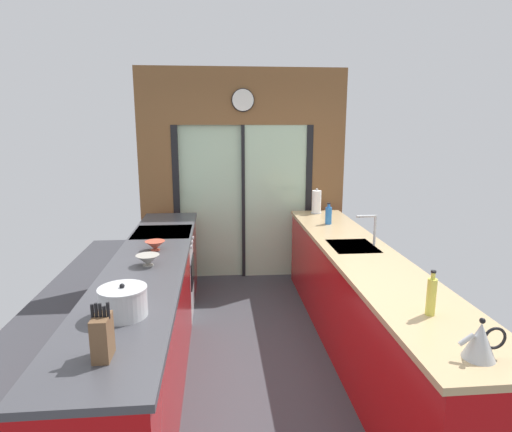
{
  "coord_description": "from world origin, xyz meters",
  "views": [
    {
      "loc": [
        -0.34,
        -3.15,
        2.01
      ],
      "look_at": [
        0.03,
        0.93,
        1.14
      ],
      "focal_mm": 30.23,
      "sensor_mm": 36.0,
      "label": 1
    }
  ],
  "objects_px": {
    "mixing_bowl_far": "(155,245)",
    "kettle": "(481,340)",
    "knife_block": "(102,336)",
    "soap_bottle_far": "(329,215)",
    "soap_bottle_near": "(431,296)",
    "paper_towel_roll": "(316,202)",
    "stock_pot": "(123,302)",
    "oven_range": "(165,274)",
    "mixing_bowl_near": "(148,260)"
  },
  "relations": [
    {
      "from": "oven_range",
      "to": "knife_block",
      "type": "bearing_deg",
      "value": -89.57
    },
    {
      "from": "stock_pot",
      "to": "soap_bottle_near",
      "type": "xyz_separation_m",
      "value": [
        1.78,
        -0.14,
        0.03
      ]
    },
    {
      "from": "mixing_bowl_far",
      "to": "oven_range",
      "type": "bearing_deg",
      "value": 91.55
    },
    {
      "from": "knife_block",
      "to": "kettle",
      "type": "bearing_deg",
      "value": -5.22
    },
    {
      "from": "stock_pot",
      "to": "kettle",
      "type": "xyz_separation_m",
      "value": [
        1.78,
        -0.62,
        0.0
      ]
    },
    {
      "from": "knife_block",
      "to": "paper_towel_roll",
      "type": "distance_m",
      "value": 3.71
    },
    {
      "from": "kettle",
      "to": "mixing_bowl_far",
      "type": "bearing_deg",
      "value": 132.39
    },
    {
      "from": "mixing_bowl_near",
      "to": "soap_bottle_far",
      "type": "relative_size",
      "value": 0.77
    },
    {
      "from": "soap_bottle_near",
      "to": "oven_range",
      "type": "bearing_deg",
      "value": 129.83
    },
    {
      "from": "oven_range",
      "to": "stock_pot",
      "type": "bearing_deg",
      "value": -89.47
    },
    {
      "from": "mixing_bowl_far",
      "to": "mixing_bowl_near",
      "type": "bearing_deg",
      "value": -90.0
    },
    {
      "from": "knife_block",
      "to": "soap_bottle_far",
      "type": "height_order",
      "value": "knife_block"
    },
    {
      "from": "soap_bottle_near",
      "to": "knife_block",
      "type": "bearing_deg",
      "value": -169.95
    },
    {
      "from": "mixing_bowl_far",
      "to": "paper_towel_roll",
      "type": "relative_size",
      "value": 0.56
    },
    {
      "from": "stock_pot",
      "to": "soap_bottle_near",
      "type": "relative_size",
      "value": 1.03
    },
    {
      "from": "kettle",
      "to": "paper_towel_roll",
      "type": "height_order",
      "value": "paper_towel_roll"
    },
    {
      "from": "oven_range",
      "to": "stock_pot",
      "type": "xyz_separation_m",
      "value": [
        0.02,
        -2.01,
        0.55
      ]
    },
    {
      "from": "knife_block",
      "to": "soap_bottle_far",
      "type": "distance_m",
      "value": 3.2
    },
    {
      "from": "paper_towel_roll",
      "to": "kettle",
      "type": "bearing_deg",
      "value": -89.96
    },
    {
      "from": "mixing_bowl_near",
      "to": "kettle",
      "type": "relative_size",
      "value": 0.78
    },
    {
      "from": "knife_block",
      "to": "kettle",
      "type": "xyz_separation_m",
      "value": [
        1.78,
        -0.16,
        -0.02
      ]
    },
    {
      "from": "oven_range",
      "to": "mixing_bowl_near",
      "type": "height_order",
      "value": "mixing_bowl_near"
    },
    {
      "from": "knife_block",
      "to": "kettle",
      "type": "distance_m",
      "value": 1.79
    },
    {
      "from": "paper_towel_roll",
      "to": "soap_bottle_far",
      "type": "bearing_deg",
      "value": -90.0
    },
    {
      "from": "soap_bottle_far",
      "to": "paper_towel_roll",
      "type": "distance_m",
      "value": 0.6
    },
    {
      "from": "mixing_bowl_near",
      "to": "kettle",
      "type": "distance_m",
      "value": 2.35
    },
    {
      "from": "oven_range",
      "to": "knife_block",
      "type": "distance_m",
      "value": 2.54
    },
    {
      "from": "soap_bottle_near",
      "to": "kettle",
      "type": "bearing_deg",
      "value": -89.73
    },
    {
      "from": "knife_block",
      "to": "stock_pot",
      "type": "height_order",
      "value": "knife_block"
    },
    {
      "from": "oven_range",
      "to": "mixing_bowl_far",
      "type": "relative_size",
      "value": 5.24
    },
    {
      "from": "soap_bottle_near",
      "to": "soap_bottle_far",
      "type": "relative_size",
      "value": 1.14
    },
    {
      "from": "oven_range",
      "to": "soap_bottle_far",
      "type": "xyz_separation_m",
      "value": [
        1.8,
        0.19,
        0.57
      ]
    },
    {
      "from": "soap_bottle_far",
      "to": "mixing_bowl_near",
      "type": "bearing_deg",
      "value": -144.14
    },
    {
      "from": "knife_block",
      "to": "kettle",
      "type": "relative_size",
      "value": 1.18
    },
    {
      "from": "mixing_bowl_far",
      "to": "kettle",
      "type": "bearing_deg",
      "value": -47.61
    },
    {
      "from": "stock_pot",
      "to": "kettle",
      "type": "relative_size",
      "value": 1.17
    },
    {
      "from": "mixing_bowl_near",
      "to": "paper_towel_roll",
      "type": "bearing_deg",
      "value": 46.59
    },
    {
      "from": "mixing_bowl_far",
      "to": "kettle",
      "type": "relative_size",
      "value": 0.74
    },
    {
      "from": "stock_pot",
      "to": "knife_block",
      "type": "bearing_deg",
      "value": -90.0
    },
    {
      "from": "paper_towel_roll",
      "to": "mixing_bowl_near",
      "type": "bearing_deg",
      "value": -133.41
    },
    {
      "from": "knife_block",
      "to": "stock_pot",
      "type": "relative_size",
      "value": 1.01
    },
    {
      "from": "oven_range",
      "to": "knife_block",
      "type": "height_order",
      "value": "knife_block"
    },
    {
      "from": "knife_block",
      "to": "soap_bottle_far",
      "type": "bearing_deg",
      "value": 56.19
    },
    {
      "from": "stock_pot",
      "to": "soap_bottle_far",
      "type": "relative_size",
      "value": 1.17
    },
    {
      "from": "kettle",
      "to": "soap_bottle_near",
      "type": "distance_m",
      "value": 0.48
    },
    {
      "from": "mixing_bowl_far",
      "to": "soap_bottle_far",
      "type": "bearing_deg",
      "value": 25.99
    },
    {
      "from": "mixing_bowl_far",
      "to": "stock_pot",
      "type": "bearing_deg",
      "value": -90.0
    },
    {
      "from": "oven_range",
      "to": "mixing_bowl_near",
      "type": "bearing_deg",
      "value": -89.04
    },
    {
      "from": "mixing_bowl_near",
      "to": "knife_block",
      "type": "height_order",
      "value": "knife_block"
    },
    {
      "from": "oven_range",
      "to": "knife_block",
      "type": "xyz_separation_m",
      "value": [
        0.02,
        -2.47,
        0.58
      ]
    }
  ]
}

